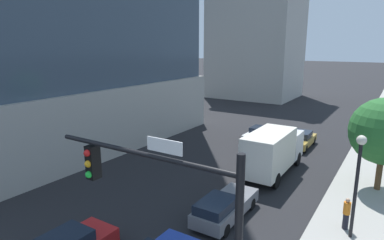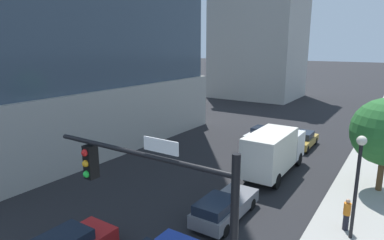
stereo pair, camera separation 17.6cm
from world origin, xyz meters
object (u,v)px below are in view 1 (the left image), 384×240
Objects in this scene: traffic_light_pole at (167,212)px; car_gold at (301,139)px; street_lamp at (358,171)px; car_gray at (224,207)px; pedestrian_orange_shirt at (346,213)px; construction_building at (257,20)px; car_white at (259,134)px; box_truck at (273,150)px.

traffic_light_pole is 23.48m from car_gold.
street_lamp is 6.69m from car_gray.
pedestrian_orange_shirt is (5.55, -12.91, 0.27)m from car_gold.
construction_building is 19.23× the size of pedestrian_orange_shirt.
street_lamp reaches higher than pedestrian_orange_shirt.
car_white is at bearing 126.51° from street_lamp.
car_gold is 1.07× the size of car_white.
car_white is at bearing 105.15° from traffic_light_pole.
car_white is 15.69m from pedestrian_orange_shirt.
pedestrian_orange_shirt is (5.55, -5.17, -0.85)m from box_truck.
pedestrian_orange_shirt is at bearing -53.09° from car_white.
construction_building is 7.59× the size of car_white.
car_gold is 3.88m from car_white.
street_lamp is (3.61, 9.50, -1.21)m from traffic_light_pole.
pedestrian_orange_shirt is at bearing 72.01° from traffic_light_pole.
car_gray is at bearing -75.36° from car_white.
box_truck is at bearing -62.34° from car_white.
car_white is 0.57× the size of box_truck.
traffic_light_pole is 1.38× the size of car_gray.
street_lamp is 15.02m from car_gold.
traffic_light_pole is 15.72m from box_truck.
car_gray is (-5.88, -1.63, -2.75)m from street_lamp.
street_lamp is at bearing -62.30° from pedestrian_orange_shirt.
street_lamp is at bearing -66.51° from car_gold.
car_gray is 6.00m from pedestrian_orange_shirt.
pedestrian_orange_shirt is at bearing 22.05° from car_gray.
pedestrian_orange_shirt is (-0.33, 0.62, -2.51)m from street_lamp.
car_gray is (0.00, -15.16, 0.03)m from car_gold.
car_gray reaches higher than car_white.
car_white is (11.43, -26.51, -12.49)m from construction_building.
car_white is (-3.87, 14.79, -0.04)m from car_gray.
street_lamp reaches higher than car_gold.
construction_building is 6.27× the size of street_lamp.
car_white is 8.40m from box_truck.
car_gray is at bearing -69.69° from construction_building.
pedestrian_orange_shirt reaches higher than car_gold.
construction_building is 38.88m from box_truck.
traffic_light_pole is 23.82m from car_white.
box_truck is at bearing 135.45° from street_lamp.
car_gray is 1.15× the size of car_white.
street_lamp is 8.42m from box_truck.
construction_building reaches higher than car_gray.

